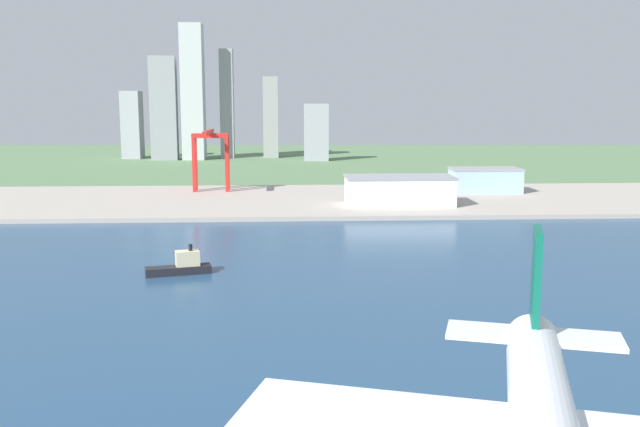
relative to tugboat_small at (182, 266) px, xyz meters
The scene contains 8 objects.
ground_plane 29.92m from the tugboat_small, 21.47° to the right, with size 2400.00×2400.00×0.00m, color #55774F.
water_bay 76.17m from the tugboat_small, 68.67° to the right, with size 840.00×360.00×0.15m, color navy.
industrial_pier 181.25m from the tugboat_small, 81.21° to the left, with size 840.00×140.00×2.50m, color #A59C90.
tugboat_small is the anchor object (origin of this frame).
port_crane_red 217.53m from the tugboat_small, 92.98° to the left, with size 23.75×46.75×40.71m.
warehouse_main 180.96m from the tugboat_small, 55.46° to the left, with size 61.52×28.75×16.65m.
warehouse_annex 263.99m from the tugboat_small, 50.39° to the left, with size 44.88×23.36×15.84m.
distant_skyline 520.77m from the tugboat_small, 95.16° to the left, with size 221.04×70.79×141.49m.
Camera 1 is at (9.03, 65.35, 60.88)m, focal length 39.29 mm.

